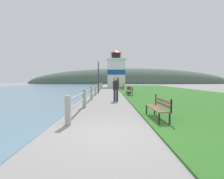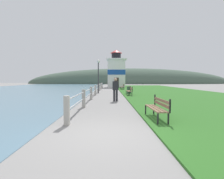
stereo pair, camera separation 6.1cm
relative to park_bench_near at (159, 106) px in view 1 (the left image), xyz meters
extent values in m
plane|color=gray|center=(-2.05, -1.81, -0.54)|extent=(160.00, 160.00, 0.00)
cube|color=#2D6623|center=(5.43, 15.02, -0.51)|extent=(12.00, 50.51, 0.06)
cube|color=#A8A399|center=(-3.44, -0.81, -0.01)|extent=(0.18, 0.18, 1.05)
cube|color=#A8A399|center=(-3.44, 3.13, -0.01)|extent=(0.18, 0.18, 1.05)
cube|color=#A8A399|center=(-3.44, 7.08, -0.01)|extent=(0.18, 0.18, 1.05)
cube|color=#A8A399|center=(-3.44, 11.02, -0.01)|extent=(0.18, 0.18, 1.05)
cube|color=#A8A399|center=(-3.44, 14.97, -0.01)|extent=(0.18, 0.18, 1.05)
cube|color=#A8A399|center=(-3.44, 18.92, -0.01)|extent=(0.18, 0.18, 1.05)
cube|color=#A8A399|center=(-3.44, 22.86, -0.01)|extent=(0.18, 0.18, 1.05)
cube|color=#A8A399|center=(-3.44, 26.81, -0.01)|extent=(0.18, 0.18, 1.05)
cylinder|color=#B2B2B7|center=(-3.44, 13.00, 0.35)|extent=(0.06, 27.62, 0.06)
cylinder|color=#B2B2B7|center=(-3.44, 13.00, -0.01)|extent=(0.06, 27.62, 0.06)
cube|color=brown|center=(-0.24, -0.01, -0.07)|extent=(0.16, 1.93, 0.04)
cube|color=brown|center=(-0.09, 0.00, -0.07)|extent=(0.16, 1.93, 0.04)
cube|color=brown|center=(0.06, 0.00, -0.07)|extent=(0.16, 1.93, 0.04)
cube|color=brown|center=(0.14, 0.00, 0.25)|extent=(0.10, 1.93, 0.11)
cube|color=brown|center=(0.14, 0.00, 0.09)|extent=(0.10, 1.93, 0.11)
cube|color=black|center=(-0.25, -0.95, -0.31)|extent=(0.05, 0.05, 0.45)
cube|color=black|center=(-0.30, 0.93, -0.31)|extent=(0.05, 0.05, 0.45)
cube|color=black|center=(0.12, -0.94, -0.31)|extent=(0.05, 0.05, 0.45)
cube|color=black|center=(0.07, 0.94, -0.31)|extent=(0.05, 0.05, 0.45)
cube|color=black|center=(0.16, -0.94, 0.16)|extent=(0.05, 0.05, 0.49)
cube|color=black|center=(0.12, 0.94, 0.16)|extent=(0.05, 0.05, 0.49)
cube|color=brown|center=(-0.16, 10.59, -0.07)|extent=(0.13, 1.94, 0.04)
cube|color=brown|center=(-0.01, 10.59, -0.07)|extent=(0.13, 1.94, 0.04)
cube|color=brown|center=(0.13, 10.59, -0.07)|extent=(0.13, 1.94, 0.04)
cube|color=brown|center=(0.22, 10.59, 0.25)|extent=(0.07, 1.93, 0.11)
cube|color=brown|center=(0.22, 10.59, 0.09)|extent=(0.07, 1.93, 0.11)
cube|color=black|center=(-0.19, 9.65, -0.31)|extent=(0.05, 0.05, 0.45)
cube|color=black|center=(-0.21, 11.53, -0.31)|extent=(0.05, 0.05, 0.45)
cube|color=black|center=(0.18, 9.65, -0.31)|extent=(0.05, 0.05, 0.45)
cube|color=black|center=(0.16, 11.53, -0.31)|extent=(0.05, 0.05, 0.45)
cube|color=black|center=(0.23, 9.65, 0.16)|extent=(0.05, 0.05, 0.49)
cube|color=black|center=(0.21, 11.53, 0.16)|extent=(0.05, 0.05, 0.49)
cube|color=brown|center=(-0.14, 20.87, -0.07)|extent=(0.13, 1.66, 0.04)
cube|color=brown|center=(0.00, 20.87, -0.07)|extent=(0.13, 1.66, 0.04)
cube|color=brown|center=(0.15, 20.88, -0.07)|extent=(0.13, 1.66, 0.04)
cube|color=brown|center=(0.24, 20.88, 0.25)|extent=(0.07, 1.66, 0.11)
cube|color=brown|center=(0.24, 20.88, 0.09)|extent=(0.07, 1.66, 0.11)
cube|color=black|center=(-0.18, 20.07, -0.31)|extent=(0.05, 0.05, 0.45)
cube|color=black|center=(-0.19, 21.68, -0.31)|extent=(0.05, 0.05, 0.45)
cube|color=black|center=(0.19, 20.07, -0.31)|extent=(0.05, 0.05, 0.45)
cube|color=black|center=(0.18, 21.68, -0.31)|extent=(0.05, 0.05, 0.45)
cube|color=black|center=(0.24, 20.07, 0.16)|extent=(0.05, 0.05, 0.49)
cube|color=black|center=(0.23, 21.68, 0.16)|extent=(0.05, 0.05, 0.49)
cube|color=white|center=(-0.61, 29.92, 2.29)|extent=(3.55, 3.55, 5.65)
cube|color=#194799|center=(-0.61, 29.92, 2.57)|extent=(3.59, 3.59, 1.02)
cube|color=white|center=(-0.61, 29.92, 5.24)|extent=(4.09, 4.09, 0.25)
cylinder|color=black|center=(-0.61, 29.92, 5.98)|extent=(1.95, 1.95, 1.23)
cone|color=red|center=(-0.61, 29.92, 6.93)|extent=(2.44, 2.44, 0.68)
cube|color=#332823|center=(-0.61, 28.12, 0.46)|extent=(0.90, 0.06, 2.00)
cylinder|color=#28282D|center=(-1.60, 6.00, -0.11)|extent=(0.16, 0.16, 0.85)
cylinder|color=#28282D|center=(-1.41, 6.02, -0.11)|extent=(0.16, 0.16, 0.85)
cube|color=#232328|center=(-1.51, 6.01, 0.63)|extent=(0.44, 0.26, 0.64)
sphere|color=tan|center=(-1.51, 6.01, 1.09)|extent=(0.23, 0.23, 0.23)
cylinder|color=#2D5138|center=(0.23, 12.68, -0.14)|extent=(0.50, 0.50, 0.80)
cylinder|color=black|center=(0.23, 12.68, 0.28)|extent=(0.54, 0.54, 0.04)
cylinder|color=#333338|center=(-3.29, 13.71, 1.26)|extent=(0.12, 0.12, 3.60)
sphere|color=white|center=(-3.29, 13.71, 3.24)|extent=(0.36, 0.36, 0.36)
ellipsoid|color=#475B4C|center=(5.95, 61.86, -0.54)|extent=(80.00, 16.00, 12.00)
camera|label=1|loc=(-1.97, -6.91, 1.08)|focal=28.00mm
camera|label=2|loc=(-1.91, -6.91, 1.08)|focal=28.00mm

